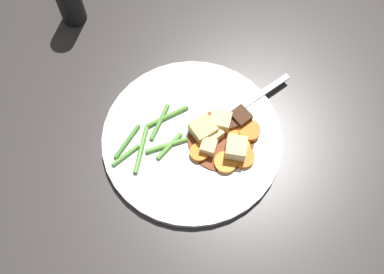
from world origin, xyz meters
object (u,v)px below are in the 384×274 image
Objects in this scene: dinner_plate at (192,139)px; fork at (245,104)px; carrot_slice_5 at (199,153)px; carrot_slice_6 at (241,146)px; potato_chunk_2 at (213,135)px; carrot_slice_1 at (226,163)px; potato_chunk_3 at (220,121)px; meat_chunk_0 at (241,117)px; potato_chunk_1 at (208,147)px; carrot_slice_0 at (249,131)px; carrot_slice_3 at (243,157)px; carrot_slice_4 at (238,136)px; potato_chunk_0 at (203,130)px; carrot_slice_2 at (211,124)px; potato_chunk_4 at (236,149)px; meat_chunk_1 at (230,122)px.

dinner_plate is 1.89× the size of fork.
carrot_slice_5 is (0.01, -0.03, 0.01)m from dinner_plate.
potato_chunk_2 is (-0.04, 0.02, 0.00)m from carrot_slice_6.
potato_chunk_3 is at bearing 94.43° from carrot_slice_1.
meat_chunk_0 is at bearing 87.96° from carrot_slice_6.
potato_chunk_1 is 0.07m from meat_chunk_0.
carrot_slice_0 reaches higher than carrot_slice_3.
potato_chunk_0 is (-0.06, 0.01, 0.01)m from carrot_slice_4.
carrot_slice_0 reaches higher than carrot_slice_6.
potato_chunk_1 is at bearing 138.06° from carrot_slice_1.
carrot_slice_2 is 0.75× the size of potato_chunk_3.
dinner_plate is 8.08× the size of potato_chunk_0.
potato_chunk_3 is at bearing 26.99° from potato_chunk_0.
potato_chunk_3 is at bearing -168.79° from meat_chunk_0.
carrot_slice_0 is at bearing 23.40° from carrot_slice_4.
carrot_slice_3 is (0.03, 0.01, -0.00)m from carrot_slice_1.
potato_chunk_4 is at bearing 46.56° from carrot_slice_1.
carrot_slice_4 is (-0.01, 0.04, 0.00)m from carrot_slice_3.
potato_chunk_0 reaches higher than carrot_slice_4.
potato_chunk_0 is 0.02m from potato_chunk_2.
carrot_slice_1 is at bearing -110.44° from meat_chunk_0.
potato_chunk_0 is at bearing 143.55° from potato_chunk_4.
carrot_slice_5 is (-0.06, -0.03, 0.00)m from carrot_slice_4.
carrot_slice_1 is 1.18× the size of carrot_slice_5.
meat_chunk_0 is (0.03, 0.07, 0.01)m from carrot_slice_1.
carrot_slice_0 is 1.16× the size of carrot_slice_4.
potato_chunk_1 reaches higher than carrot_slice_0.
dinner_plate is 8.14× the size of carrot_slice_0.
potato_chunk_1 reaches higher than carrot_slice_3.
carrot_slice_0 is 0.07m from potato_chunk_0.
carrot_slice_0 is 0.02m from carrot_slice_4.
carrot_slice_1 is (0.05, -0.05, 0.01)m from dinner_plate.
meat_chunk_0 reaches higher than potato_chunk_2.
carrot_slice_3 is 0.07m from meat_chunk_0.
dinner_plate is 0.07m from carrot_slice_4.
carrot_slice_6 is (0.03, 0.03, 0.00)m from carrot_slice_1.
meat_chunk_1 reaches higher than carrot_slice_2.
dinner_plate is at bearing -160.83° from meat_chunk_0.
carrot_slice_6 is 0.18× the size of fork.
potato_chunk_2 is (0.03, -0.00, 0.02)m from dinner_plate.
carrot_slice_5 reaches higher than carrot_slice_3.
carrot_slice_0 is at bearing 55.11° from potato_chunk_4.
meat_chunk_1 reaches higher than carrot_slice_1.
carrot_slice_2 and carrot_slice_4 have the same top height.
carrot_slice_5 is 0.12m from fork.
potato_chunk_1 is 0.69× the size of potato_chunk_4.
carrot_slice_4 and carrot_slice_6 have the same top height.
carrot_slice_1 is 0.08m from meat_chunk_0.
potato_chunk_2 reaches higher than fork.
potato_chunk_4 reaches higher than dinner_plate.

